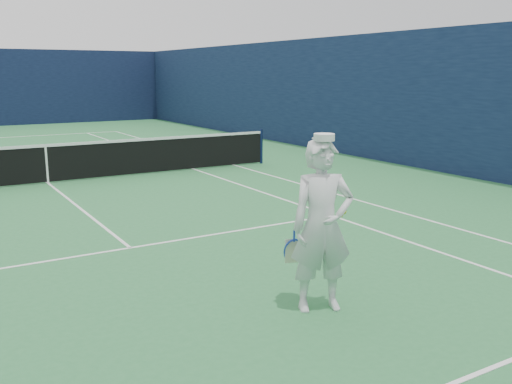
{
  "coord_description": "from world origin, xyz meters",
  "views": [
    {
      "loc": [
        -2.79,
        -15.01,
        2.78
      ],
      "look_at": [
        1.17,
        -8.4,
        1.16
      ],
      "focal_mm": 40.0,
      "sensor_mm": 36.0,
      "label": 1
    }
  ],
  "objects": [
    {
      "name": "ground",
      "position": [
        0.0,
        0.0,
        0.0
      ],
      "size": [
        80.0,
        80.0,
        0.0
      ],
      "primitive_type": "plane",
      "color": "#2B723C",
      "rests_on": "ground"
    },
    {
      "name": "windscreen_fence",
      "position": [
        0.0,
        0.0,
        2.0
      ],
      "size": [
        20.12,
        36.12,
        4.0
      ],
      "color": "#0E1733",
      "rests_on": "ground"
    },
    {
      "name": "tennis_net",
      "position": [
        0.0,
        0.0,
        0.55
      ],
      "size": [
        12.88,
        0.09,
        1.07
      ],
      "color": "#141E4C",
      "rests_on": "ground"
    },
    {
      "name": "tennis_player",
      "position": [
        1.17,
        -9.9,
        1.03
      ],
      "size": [
        0.87,
        0.73,
        2.11
      ],
      "rotation": [
        0.0,
        0.0,
        -0.34
      ],
      "color": "white",
      "rests_on": "ground"
    },
    {
      "name": "court_markings",
      "position": [
        0.0,
        0.0,
        0.0
      ],
      "size": [
        11.03,
        23.83,
        0.01
      ],
      "color": "white",
      "rests_on": "ground"
    }
  ]
}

